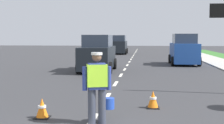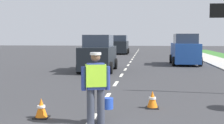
{
  "view_description": "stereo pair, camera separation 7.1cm",
  "coord_description": "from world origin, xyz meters",
  "px_view_note": "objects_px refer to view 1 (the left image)",
  "views": [
    {
      "loc": [
        1.26,
        -4.49,
        2.01
      ],
      "look_at": [
        0.05,
        6.82,
        1.1
      ],
      "focal_mm": 49.36,
      "sensor_mm": 36.0,
      "label": 1
    },
    {
      "loc": [
        1.33,
        -4.48,
        2.01
      ],
      "look_at": [
        0.05,
        6.82,
        1.1
      ],
      "focal_mm": 49.36,
      "sensor_mm": 36.0,
      "label": 2
    }
  ],
  "objects_px": {
    "car_oncoming_third": "(119,45)",
    "car_oncoming_lead": "(98,54)",
    "traffic_cone_far": "(42,108)",
    "traffic_cone_near": "(153,100)",
    "road_worker": "(98,84)",
    "car_parked_far": "(184,50)"
  },
  "relations": [
    {
      "from": "car_oncoming_lead",
      "to": "road_worker",
      "type": "bearing_deg",
      "value": -81.23
    },
    {
      "from": "traffic_cone_far",
      "to": "car_oncoming_third",
      "type": "xyz_separation_m",
      "value": [
        -0.57,
        29.82,
        0.8
      ]
    },
    {
      "from": "car_oncoming_third",
      "to": "car_parked_far",
      "type": "relative_size",
      "value": 1.07
    },
    {
      "from": "traffic_cone_near",
      "to": "traffic_cone_far",
      "type": "bearing_deg",
      "value": -153.41
    },
    {
      "from": "traffic_cone_near",
      "to": "traffic_cone_far",
      "type": "distance_m",
      "value": 3.11
    },
    {
      "from": "car_oncoming_lead",
      "to": "car_parked_far",
      "type": "distance_m",
      "value": 7.51
    },
    {
      "from": "road_worker",
      "to": "car_oncoming_lead",
      "type": "bearing_deg",
      "value": 98.77
    },
    {
      "from": "car_parked_far",
      "to": "road_worker",
      "type": "bearing_deg",
      "value": -103.8
    },
    {
      "from": "car_oncoming_third",
      "to": "car_oncoming_lead",
      "type": "bearing_deg",
      "value": -89.05
    },
    {
      "from": "traffic_cone_far",
      "to": "traffic_cone_near",
      "type": "bearing_deg",
      "value": 26.59
    },
    {
      "from": "road_worker",
      "to": "traffic_cone_far",
      "type": "relative_size",
      "value": 3.32
    },
    {
      "from": "traffic_cone_far",
      "to": "car_oncoming_lead",
      "type": "relative_size",
      "value": 0.12
    },
    {
      "from": "car_oncoming_lead",
      "to": "car_parked_far",
      "type": "height_order",
      "value": "car_parked_far"
    },
    {
      "from": "road_worker",
      "to": "car_parked_far",
      "type": "distance_m",
      "value": 16.52
    },
    {
      "from": "traffic_cone_near",
      "to": "car_oncoming_third",
      "type": "relative_size",
      "value": 0.12
    },
    {
      "from": "traffic_cone_far",
      "to": "car_oncoming_lead",
      "type": "distance_m",
      "value": 10.78
    },
    {
      "from": "car_oncoming_lead",
      "to": "car_oncoming_third",
      "type": "height_order",
      "value": "car_oncoming_third"
    },
    {
      "from": "road_worker",
      "to": "car_oncoming_lead",
      "type": "relative_size",
      "value": 0.39
    },
    {
      "from": "traffic_cone_near",
      "to": "car_parked_far",
      "type": "height_order",
      "value": "car_parked_far"
    },
    {
      "from": "traffic_cone_near",
      "to": "traffic_cone_far",
      "type": "xyz_separation_m",
      "value": [
        -2.78,
        -1.39,
        0.0
      ]
    },
    {
      "from": "road_worker",
      "to": "car_parked_far",
      "type": "bearing_deg",
      "value": 76.2
    },
    {
      "from": "traffic_cone_near",
      "to": "car_oncoming_lead",
      "type": "distance_m",
      "value": 9.87
    }
  ]
}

